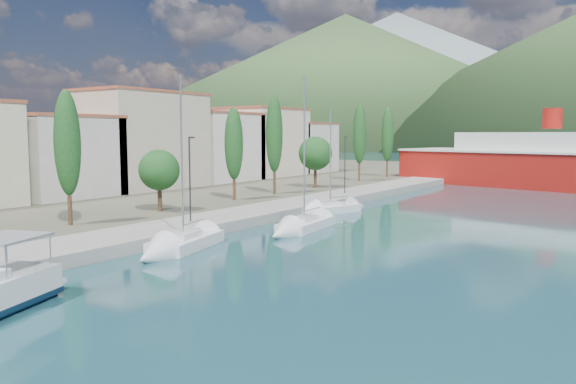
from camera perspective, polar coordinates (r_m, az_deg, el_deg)
The scene contains 9 objects.
ground at distance 135.93m, azimuth 25.68°, elevation 2.33°, with size 1400.00×1400.00×0.00m, color #1D4852.
quay at distance 49.60m, azimuth -0.95°, elevation -1.79°, with size 5.00×88.00×0.80m, color gray.
land_strip at distance 83.30m, azimuth -18.82°, elevation 0.97°, with size 70.00×148.00×0.70m, color #565644.
town_buildings at distance 72.35m, azimuth -11.11°, elevation 4.61°, with size 9.20×69.20×11.30m.
tree_row at distance 58.24m, azimuth -2.23°, elevation 4.72°, with size 3.98×64.50×10.51m.
lamp_posts at distance 41.11m, azimuth -9.27°, elevation 1.71°, with size 0.15×45.50×6.06m.
sailboat_near at distance 33.89m, azimuth -11.89°, elevation -5.67°, with size 4.34×8.35×11.50m.
sailboat_mid at distance 40.15m, azimuth 0.64°, elevation -3.76°, with size 3.16×8.58×12.06m.
sailboat_far at distance 49.71m, azimuth 3.14°, elevation -1.91°, with size 4.23×7.22×10.11m.
Camera 1 is at (18.98, -14.42, 7.01)m, focal length 35.00 mm.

